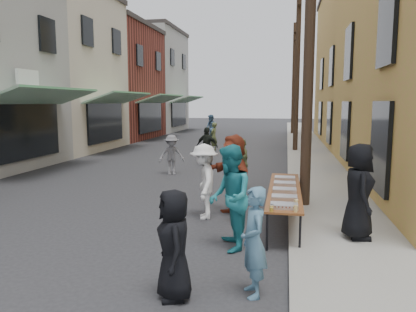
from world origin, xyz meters
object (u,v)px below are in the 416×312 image
at_px(guest_front_c, 230,198).
at_px(catering_tray_sausage, 284,206).
at_px(serving_table, 285,191).
at_px(server, 359,191).
at_px(guest_front_a, 174,244).
at_px(utility_pole_far, 294,79).
at_px(utility_pole_mid, 297,67).
at_px(utility_pole_near, 310,26).

bearing_deg(guest_front_c, catering_tray_sausage, 91.69).
xyz_separation_m(serving_table, catering_tray_sausage, (-0.00, -1.65, 0.08)).
bearing_deg(server, guest_front_a, 131.72).
height_order(utility_pole_far, guest_front_a, utility_pole_far).
xyz_separation_m(utility_pole_mid, guest_front_c, (-1.47, -15.24, -3.54)).
xyz_separation_m(utility_pole_far, catering_tray_sausage, (-0.50, -26.96, -3.71)).
bearing_deg(utility_pole_far, utility_pole_mid, -90.00).
height_order(utility_pole_mid, guest_front_c, utility_pole_mid).
relative_size(utility_pole_far, guest_front_a, 5.91).
distance_m(utility_pole_far, catering_tray_sausage, 27.22).
relative_size(utility_pole_near, utility_pole_mid, 1.00).
relative_size(utility_pole_far, server, 4.96).
xyz_separation_m(utility_pole_far, serving_table, (-0.50, -25.31, -3.79)).
relative_size(catering_tray_sausage, server, 0.28).
xyz_separation_m(catering_tray_sausage, server, (1.37, 0.51, 0.22)).
relative_size(utility_pole_mid, utility_pole_far, 1.00).
bearing_deg(guest_front_c, server, 94.21).
bearing_deg(serving_table, utility_pole_far, 88.87).
distance_m(utility_pole_near, utility_pole_mid, 12.00).
bearing_deg(utility_pole_far, serving_table, -91.13).
relative_size(catering_tray_sausage, guest_front_c, 0.26).
distance_m(utility_pole_mid, serving_table, 13.85).
bearing_deg(guest_front_a, serving_table, 134.97).
bearing_deg(catering_tray_sausage, server, 20.43).
xyz_separation_m(catering_tray_sausage, guest_front_c, (-0.97, -0.28, 0.17)).
distance_m(serving_table, server, 1.81).
xyz_separation_m(utility_pole_near, utility_pole_mid, (0.00, 12.00, 0.00)).
distance_m(serving_table, guest_front_a, 4.19).
height_order(utility_pole_near, server, utility_pole_near).
bearing_deg(catering_tray_sausage, utility_pole_near, 80.42).
relative_size(serving_table, catering_tray_sausage, 8.00).
bearing_deg(guest_front_a, utility_pole_mid, 148.84).
height_order(utility_pole_near, catering_tray_sausage, utility_pole_near).
bearing_deg(guest_front_c, serving_table, 138.87).
relative_size(guest_front_c, server, 1.06).
height_order(utility_pole_near, utility_pole_far, same).
xyz_separation_m(serving_table, guest_front_a, (-1.45, -3.93, 0.05)).
distance_m(utility_pole_mid, catering_tray_sausage, 15.42).
bearing_deg(utility_pole_mid, guest_front_c, -95.50).
height_order(utility_pole_near, serving_table, utility_pole_near).
relative_size(utility_pole_far, guest_front_c, 4.67).
bearing_deg(serving_table, utility_pole_mid, 87.85).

